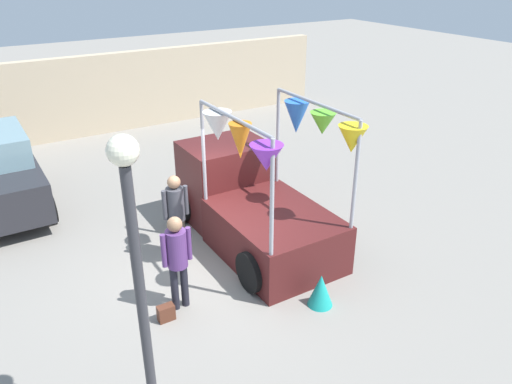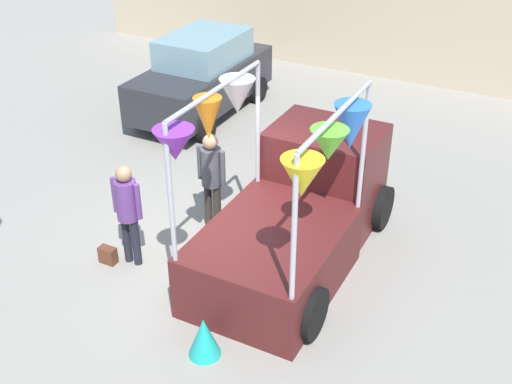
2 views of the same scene
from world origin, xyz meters
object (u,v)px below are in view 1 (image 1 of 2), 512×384
Objects in this scene: vendor_truck at (248,198)px; folded_kite_bundle_teal at (321,290)px; street_lamp at (136,260)px; person_customer at (177,254)px; person_vendor at (176,209)px; handbag at (166,313)px.

vendor_truck is 2.77m from folded_kite_bundle_teal.
street_lamp is at bearing -134.00° from vendor_truck.
person_customer is 1.60m from person_vendor.
person_vendor reaches higher than folded_kite_bundle_teal.
person_vendor reaches higher than handbag.
vendor_truck is at bearing 33.56° from person_customer.
person_vendor is at bearing 60.09° from handbag.
person_vendor reaches higher than person_customer.
vendor_truck is 2.34× the size of person_vendor.
handbag is 2.64m from folded_kite_bundle_teal.
vendor_truck is at bearing 33.06° from handbag.
person_vendor is at bearing 67.40° from person_customer.
folded_kite_bundle_teal is at bearing 15.69° from street_lamp.
folded_kite_bundle_teal is at bearing -30.30° from person_customer.
handbag is (-0.35, -0.20, -0.92)m from person_customer.
folded_kite_bundle_teal is (3.36, 0.94, -2.30)m from street_lamp.
street_lamp is 6.65× the size of folded_kite_bundle_teal.
person_customer is at bearing -112.60° from person_vendor.
vendor_truck reaches higher than person_customer.
person_vendor is at bearing -179.74° from vendor_truck.
folded_kite_bundle_teal is (1.47, -2.69, -0.78)m from person_vendor.
person_vendor is 4.38m from street_lamp.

